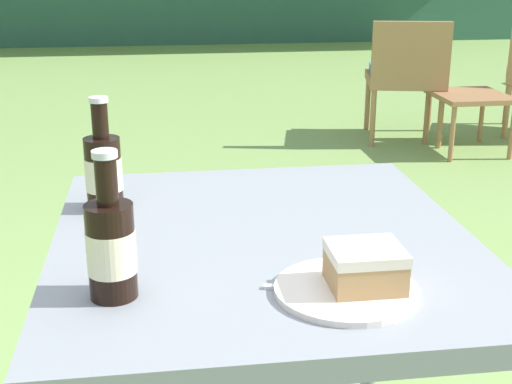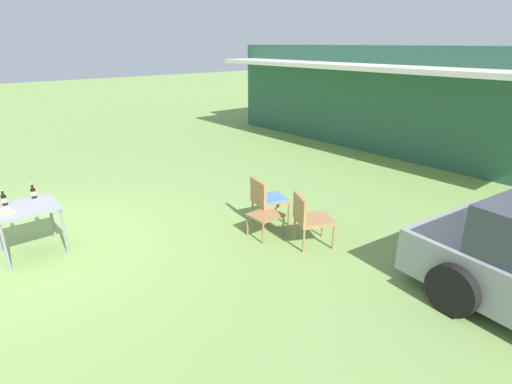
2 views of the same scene
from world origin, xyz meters
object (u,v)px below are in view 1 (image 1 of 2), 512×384
at_px(garden_side_table, 470,101).
at_px(cake_on_plate, 357,276).
at_px(wicker_chair_cushioned, 406,72).
at_px(patio_table, 264,274).
at_px(cola_bottle_near, 103,170).
at_px(cola_bottle_far, 111,246).

height_order(garden_side_table, cake_on_plate, cake_on_plate).
xyz_separation_m(wicker_chair_cushioned, patio_table, (-1.45, -3.31, 0.20)).
distance_m(patio_table, cola_bottle_near, 0.38).
height_order(garden_side_table, cola_bottle_near, cola_bottle_near).
bearing_deg(garden_side_table, patio_table, -120.45).
bearing_deg(wicker_chair_cushioned, cola_bottle_near, 73.28).
height_order(cola_bottle_near, cola_bottle_far, same).
distance_m(garden_side_table, cola_bottle_near, 3.51).
relative_size(wicker_chair_cushioned, cake_on_plate, 3.68).
distance_m(cake_on_plate, cola_bottle_far, 0.37).
bearing_deg(cola_bottle_near, patio_table, -32.66).
relative_size(garden_side_table, cola_bottle_near, 2.12).
distance_m(wicker_chair_cushioned, garden_side_table, 0.47).
xyz_separation_m(patio_table, cake_on_plate, (0.11, -0.24, 0.10)).
bearing_deg(cola_bottle_far, patio_table, 38.21).
xyz_separation_m(garden_side_table, cola_bottle_far, (-2.02, -3.20, 0.49)).
xyz_separation_m(wicker_chair_cushioned, cola_bottle_far, (-1.70, -3.51, 0.35)).
relative_size(wicker_chair_cushioned, cola_bottle_far, 3.58).
height_order(cake_on_plate, cola_bottle_near, cola_bottle_near).
height_order(patio_table, cola_bottle_near, cola_bottle_near).
bearing_deg(patio_table, cake_on_plate, -66.30).
xyz_separation_m(wicker_chair_cushioned, cola_bottle_near, (-1.74, -3.13, 0.35)).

